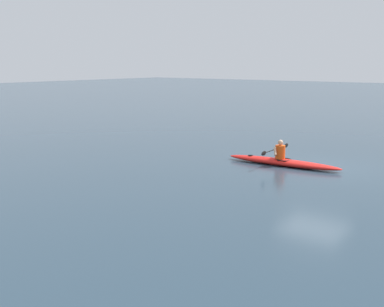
{
  "coord_description": "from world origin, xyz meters",
  "views": [
    {
      "loc": [
        -7.08,
        16.93,
        3.93
      ],
      "look_at": [
        1.73,
        5.52,
        1.17
      ],
      "focal_mm": 44.58,
      "sensor_mm": 36.0,
      "label": 1
    }
  ],
  "objects": [
    {
      "name": "ground_plane",
      "position": [
        0.0,
        0.0,
        0.0
      ],
      "size": [
        160.0,
        160.0,
        0.0
      ],
      "primitive_type": "plane",
      "color": "#283D4C"
    },
    {
      "name": "kayak",
      "position": [
        1.17,
        0.49,
        0.13
      ],
      "size": [
        4.68,
        0.93,
        0.26
      ],
      "color": "red",
      "rests_on": "ground"
    },
    {
      "name": "kayaker",
      "position": [
        1.31,
        0.49,
        0.57
      ],
      "size": [
        0.49,
        2.47,
        0.74
      ],
      "color": "#E04C14",
      "rests_on": "kayak"
    }
  ]
}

